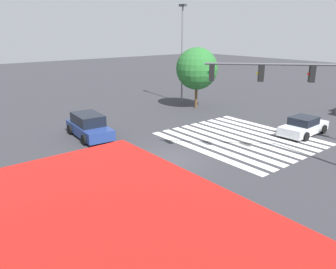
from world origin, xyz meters
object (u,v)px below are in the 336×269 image
traffic_signal_mast (300,87)px  car_4 (55,196)px  pedestrian (144,262)px  car_3 (89,126)px  tree_corner_c (197,69)px  street_light_pole_b (182,47)px  car_2 (303,126)px

traffic_signal_mast → car_4: size_ratio=1.22×
traffic_signal_mast → pedestrian: (-2.56, 11.65, -3.34)m
car_3 → pedestrian: bearing=-15.7°
car_4 → tree_corner_c: size_ratio=0.82×
car_4 → street_light_pole_b: bearing=37.9°
car_4 → pedestrian: size_ratio=2.59×
car_2 → car_4: 17.94m
car_3 → car_4: bearing=-29.2°
traffic_signal_mast → car_4: (3.32, 12.03, -3.62)m
car_2 → car_3: car_3 is taller
street_light_pole_b → tree_corner_c: size_ratio=1.68×
car_4 → pedestrian: pedestrian is taller
car_3 → car_4: size_ratio=0.99×
car_2 → tree_corner_c: bearing=87.9°
traffic_signal_mast → car_3: bearing=-16.4°
car_2 → car_3: (9.13, 12.33, 0.18)m
car_4 → pedestrian: bearing=-84.2°
car_3 → tree_corner_c: (2.02, -12.22, 2.98)m
traffic_signal_mast → car_4: 13.00m
car_2 → car_4: car_4 is taller
traffic_signal_mast → street_light_pole_b: 17.82m
car_2 → pedestrian: size_ratio=2.41×
car_4 → street_light_pole_b: 23.21m
tree_corner_c → car_4: bearing=120.5°
pedestrian → tree_corner_c: tree_corner_c is taller
traffic_signal_mast → car_3: 13.90m
car_3 → street_light_pole_b: 14.52m
car_2 → pedestrian: (-5.20, 17.55, 0.43)m
pedestrian → tree_corner_c: (16.36, -17.44, 2.73)m
traffic_signal_mast → street_light_pole_b: street_light_pole_b is taller
car_2 → street_light_pole_b: street_light_pole_b is taller
tree_corner_c → traffic_signal_mast: bearing=157.3°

